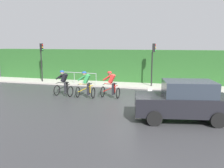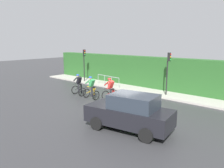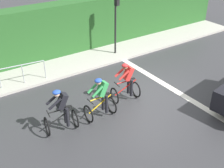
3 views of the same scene
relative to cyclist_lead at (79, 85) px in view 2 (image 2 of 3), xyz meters
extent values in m
plane|color=#333335|center=(0.26, -4.30, -0.80)|extent=(80.00, 80.00, 0.00)
cube|color=#ADA89E|center=(4.83, -2.30, -0.74)|extent=(2.80, 23.54, 0.12)
cube|color=gray|center=(5.73, -2.30, -0.49)|extent=(0.44, 23.54, 0.61)
cube|color=#265623|center=(6.03, -2.30, 0.61)|extent=(1.10, 23.54, 2.81)
cube|color=silver|center=(0.26, -5.22, -0.79)|extent=(7.00, 0.30, 0.01)
torus|color=black|center=(0.07, 0.54, -0.46)|extent=(0.68, 0.15, 0.68)
torus|color=black|center=(-0.06, -0.47, -0.46)|extent=(0.68, 0.15, 0.68)
cylinder|color=black|center=(0.01, 0.04, -0.21)|extent=(0.17, 0.99, 0.51)
cylinder|color=black|center=(-0.03, -0.26, -0.18)|extent=(0.04, 0.04, 0.55)
cylinder|color=black|center=(0.01, 0.09, 0.07)|extent=(0.13, 0.71, 0.04)
cube|color=black|center=(-0.03, -0.26, 0.11)|extent=(0.13, 0.23, 0.04)
cylinder|color=black|center=(0.06, 0.44, 0.04)|extent=(0.42, 0.09, 0.03)
cube|color=black|center=(-0.01, -0.06, 0.41)|extent=(0.35, 0.44, 0.57)
sphere|color=beige|center=(0.01, 0.09, 0.72)|extent=(0.20, 0.20, 0.20)
ellipsoid|color=#264CB2|center=(0.01, 0.09, 0.79)|extent=(0.27, 0.31, 0.14)
cylinder|color=black|center=(-0.14, -0.15, -0.23)|extent=(0.12, 0.12, 0.74)
cylinder|color=black|center=(0.10, -0.18, -0.23)|extent=(0.12, 0.12, 0.74)
cylinder|color=black|center=(-0.13, 0.24, 0.47)|extent=(0.15, 0.49, 0.37)
cylinder|color=black|center=(0.19, 0.20, 0.47)|extent=(0.15, 0.49, 0.37)
torus|color=black|center=(-0.09, -0.99, -0.46)|extent=(0.68, 0.06, 0.68)
torus|color=black|center=(-0.09, -2.01, -0.46)|extent=(0.68, 0.06, 0.68)
cylinder|color=gold|center=(-0.09, -1.50, -0.21)|extent=(0.05, 0.99, 0.51)
cylinder|color=gold|center=(-0.09, -1.81, -0.18)|extent=(0.04, 0.04, 0.55)
cylinder|color=gold|center=(-0.09, -1.45, 0.07)|extent=(0.05, 0.71, 0.04)
cube|color=black|center=(-0.09, -1.81, 0.11)|extent=(0.10, 0.22, 0.04)
cylinder|color=black|center=(-0.09, -1.09, 0.04)|extent=(0.42, 0.03, 0.03)
cube|color=green|center=(-0.09, -1.60, 0.41)|extent=(0.30, 0.41, 0.57)
sphere|color=tan|center=(-0.09, -1.45, 0.72)|extent=(0.20, 0.20, 0.20)
ellipsoid|color=#264CB2|center=(-0.09, -1.45, 0.79)|extent=(0.24, 0.28, 0.14)
cylinder|color=black|center=(-0.21, -1.70, -0.23)|extent=(0.12, 0.12, 0.74)
cylinder|color=black|center=(0.03, -1.70, -0.23)|extent=(0.12, 0.12, 0.74)
cylinder|color=green|center=(-0.25, -1.32, 0.47)|extent=(0.09, 0.48, 0.37)
cylinder|color=green|center=(0.07, -1.32, 0.47)|extent=(0.09, 0.48, 0.37)
torus|color=black|center=(0.39, -2.48, -0.46)|extent=(0.68, 0.13, 0.68)
torus|color=black|center=(0.28, -3.50, -0.46)|extent=(0.68, 0.13, 0.68)
cylinder|color=red|center=(0.34, -2.99, -0.21)|extent=(0.15, 0.99, 0.51)
cylinder|color=red|center=(0.31, -3.29, -0.18)|extent=(0.04, 0.04, 0.55)
cylinder|color=red|center=(0.35, -2.94, 0.07)|extent=(0.12, 0.71, 0.04)
cube|color=black|center=(0.31, -3.29, 0.11)|extent=(0.12, 0.23, 0.04)
cylinder|color=black|center=(0.38, -2.58, 0.04)|extent=(0.42, 0.08, 0.03)
cube|color=red|center=(0.33, -3.09, 0.41)|extent=(0.34, 0.44, 0.57)
sphere|color=#9E7051|center=(0.35, -2.94, 0.72)|extent=(0.20, 0.20, 0.20)
ellipsoid|color=red|center=(0.35, -2.94, 0.79)|extent=(0.27, 0.30, 0.14)
cylinder|color=black|center=(0.20, -3.18, -0.23)|extent=(0.12, 0.12, 0.74)
cylinder|color=black|center=(0.44, -3.20, -0.23)|extent=(0.12, 0.12, 0.74)
cylinder|color=red|center=(0.20, -2.79, 0.47)|extent=(0.14, 0.48, 0.37)
cylinder|color=red|center=(0.52, -2.82, 0.47)|extent=(0.14, 0.48, 0.37)
cube|color=black|center=(-2.83, -7.08, -0.10)|extent=(2.36, 4.33, 0.80)
cube|color=#262D38|center=(-2.78, -7.33, 0.63)|extent=(1.83, 2.35, 0.66)
cylinder|color=black|center=(-3.86, -5.97, -0.48)|extent=(0.32, 0.67, 0.64)
cylinder|color=black|center=(-2.22, -5.69, -0.48)|extent=(0.32, 0.67, 0.64)
cylinder|color=black|center=(-3.43, -8.47, -0.48)|extent=(0.32, 0.67, 0.64)
cylinder|color=black|center=(-1.79, -8.19, -0.48)|extent=(0.32, 0.67, 0.64)
cube|color=#EAEACC|center=(-3.67, -5.19, 0.00)|extent=(0.29, 0.13, 0.16)
cube|color=#EAEACC|center=(-2.66, -5.01, 0.00)|extent=(0.29, 0.13, 0.16)
cylinder|color=black|center=(4.30, -5.22, 0.55)|extent=(0.10, 0.10, 2.70)
cube|color=black|center=(4.32, -5.32, 2.22)|extent=(0.23, 0.23, 0.64)
sphere|color=red|center=(4.34, -5.43, 2.42)|extent=(0.11, 0.11, 0.11)
sphere|color=orange|center=(4.34, -5.43, 2.22)|extent=(0.11, 0.11, 0.11)
sphere|color=green|center=(4.34, -5.43, 2.02)|extent=(0.11, 0.11, 0.11)
cylinder|color=black|center=(4.11, 4.07, 0.55)|extent=(0.10, 0.10, 2.70)
cube|color=black|center=(4.09, 3.97, 2.22)|extent=(0.23, 0.23, 0.64)
sphere|color=red|center=(4.07, 3.86, 2.42)|extent=(0.11, 0.11, 0.11)
sphere|color=orange|center=(4.07, 3.86, 2.22)|extent=(0.11, 0.11, 0.11)
sphere|color=green|center=(4.07, 3.86, 2.02)|extent=(0.11, 0.11, 0.11)
cylinder|color=#999EA3|center=(3.93, 0.54, 0.20)|extent=(0.40, 2.95, 0.05)
cylinder|color=#999EA3|center=(3.75, -0.93, -0.30)|extent=(0.04, 0.04, 1.00)
cylinder|color=#999EA3|center=(3.87, 0.05, -0.30)|extent=(0.04, 0.04, 1.00)
cylinder|color=#999EA3|center=(3.98, 1.03, -0.30)|extent=(0.04, 0.04, 1.00)
cylinder|color=#999EA3|center=(4.10, 2.01, -0.30)|extent=(0.04, 0.04, 1.00)
camera|label=1|loc=(-12.77, -6.43, 2.57)|focal=35.68mm
camera|label=2|loc=(-10.78, -13.16, 3.37)|focal=35.38mm
camera|label=3|loc=(-7.51, 3.00, 5.64)|focal=45.47mm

